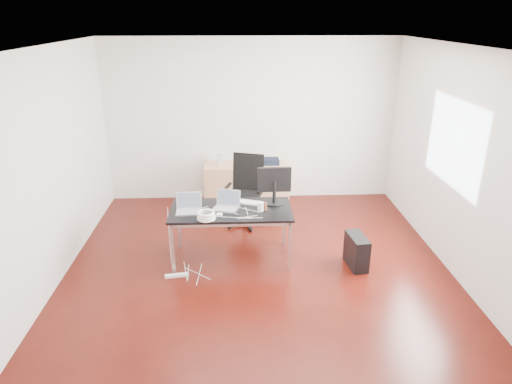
{
  "coord_description": "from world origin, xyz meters",
  "views": [
    {
      "loc": [
        -0.26,
        -5.27,
        3.15
      ],
      "look_at": [
        0.0,
        0.55,
        0.85
      ],
      "focal_mm": 32.0,
      "sensor_mm": 36.0,
      "label": 1
    }
  ],
  "objects_px": {
    "office_chair": "(246,187)",
    "filing_cabinet_left": "(219,184)",
    "pc_tower": "(357,251)",
    "desk": "(231,213)",
    "filing_cabinet_right": "(274,183)"
  },
  "relations": [
    {
      "from": "filing_cabinet_right",
      "to": "pc_tower",
      "type": "distance_m",
      "value": 2.45
    },
    {
      "from": "filing_cabinet_right",
      "to": "pc_tower",
      "type": "relative_size",
      "value": 1.56
    },
    {
      "from": "office_chair",
      "to": "pc_tower",
      "type": "distance_m",
      "value": 2.06
    },
    {
      "from": "filing_cabinet_left",
      "to": "filing_cabinet_right",
      "type": "relative_size",
      "value": 1.0
    },
    {
      "from": "office_chair",
      "to": "pc_tower",
      "type": "xyz_separation_m",
      "value": [
        1.43,
        -1.44,
        -0.39
      ]
    },
    {
      "from": "desk",
      "to": "filing_cabinet_right",
      "type": "bearing_deg",
      "value": 69.62
    },
    {
      "from": "filing_cabinet_right",
      "to": "pc_tower",
      "type": "bearing_deg",
      "value": -68.14
    },
    {
      "from": "filing_cabinet_right",
      "to": "pc_tower",
      "type": "height_order",
      "value": "filing_cabinet_right"
    },
    {
      "from": "filing_cabinet_right",
      "to": "filing_cabinet_left",
      "type": "bearing_deg",
      "value": 180.0
    },
    {
      "from": "desk",
      "to": "filing_cabinet_left",
      "type": "bearing_deg",
      "value": 96.55
    },
    {
      "from": "desk",
      "to": "filing_cabinet_left",
      "type": "distance_m",
      "value": 2.02
    },
    {
      "from": "office_chair",
      "to": "filing_cabinet_left",
      "type": "bearing_deg",
      "value": 135.54
    },
    {
      "from": "desk",
      "to": "pc_tower",
      "type": "height_order",
      "value": "desk"
    },
    {
      "from": "filing_cabinet_left",
      "to": "pc_tower",
      "type": "height_order",
      "value": "filing_cabinet_left"
    },
    {
      "from": "office_chair",
      "to": "filing_cabinet_left",
      "type": "height_order",
      "value": "office_chair"
    }
  ]
}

